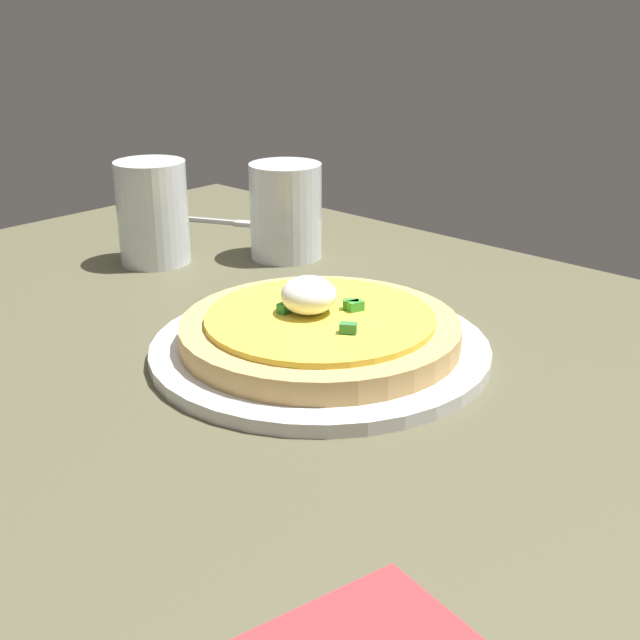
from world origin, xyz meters
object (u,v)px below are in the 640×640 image
object	(u,v)px
plate	(320,349)
pizza	(319,328)
cup_near	(286,215)
cup_far	(153,219)
fork	(222,222)

from	to	relation	value
plate	pizza	size ratio (longest dim) A/B	1.21
cup_near	cup_far	size ratio (longest dim) A/B	0.94
pizza	fork	size ratio (longest dim) A/B	2.07
cup_near	fork	bearing A→B (deg)	-15.08
cup_near	cup_far	world-z (taller)	cup_far
cup_near	cup_far	xyz separation A→B (cm)	(8.99, 10.94, 0.12)
plate	cup_far	bearing A→B (deg)	-11.72
plate	cup_near	bearing A→B (deg)	-39.31
plate	fork	distance (cm)	42.37
cup_near	fork	size ratio (longest dim) A/B	0.94
cup_near	cup_far	distance (cm)	14.16
cup_far	pizza	bearing A→B (deg)	168.25
plate	fork	xyz separation A→B (cm)	(36.59, -21.37, -0.29)
pizza	fork	xyz separation A→B (cm)	(36.54, -21.37, -2.11)
pizza	cup_near	xyz separation A→B (cm)	(20.90, -17.16, 2.30)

